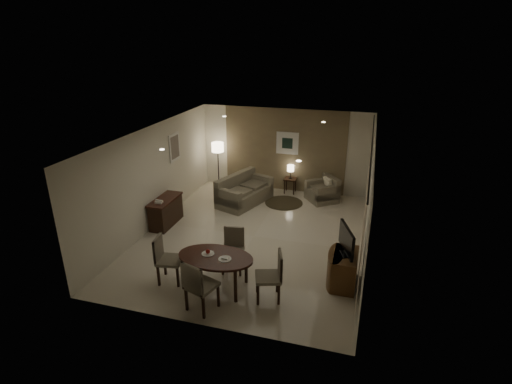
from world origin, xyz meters
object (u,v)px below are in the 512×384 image
(armchair, at_px, (322,189))
(floor_lamp, at_px, (218,166))
(dining_table, at_px, (216,272))
(chair_far, at_px, (233,251))
(tv_cabinet, at_px, (345,269))
(side_table, at_px, (290,185))
(chair_right, at_px, (268,277))
(console_desk, at_px, (166,212))
(chair_near, at_px, (202,285))
(sofa, at_px, (245,190))
(chair_left, at_px, (170,260))

(armchair, distance_m, floor_lamp, 3.53)
(dining_table, xyz_separation_m, chair_far, (0.12, 0.69, 0.12))
(tv_cabinet, distance_m, side_table, 5.20)
(side_table, distance_m, floor_lamp, 2.47)
(floor_lamp, bearing_deg, chair_right, -60.08)
(console_desk, height_order, armchair, armchair)
(chair_near, distance_m, side_table, 6.32)
(chair_far, bearing_deg, dining_table, -109.03)
(chair_near, bearing_deg, dining_table, -72.13)
(dining_table, xyz_separation_m, chair_right, (1.10, -0.06, 0.14))
(tv_cabinet, xyz_separation_m, chair_near, (-2.50, -1.56, 0.18))
(dining_table, height_order, floor_lamp, floor_lamp)
(armchair, distance_m, side_table, 1.17)
(tv_cabinet, bearing_deg, chair_far, -176.10)
(chair_near, relative_size, chair_far, 1.10)
(chair_right, bearing_deg, tv_cabinet, 105.01)
(console_desk, relative_size, chair_right, 1.20)
(armchair, bearing_deg, tv_cabinet, -23.72)
(armchair, height_order, floor_lamp, floor_lamp)
(chair_right, distance_m, floor_lamp, 6.29)
(chair_near, xyz_separation_m, floor_lamp, (-2.03, 6.09, 0.25))
(dining_table, bearing_deg, sofa, 100.20)
(tv_cabinet, bearing_deg, side_table, 114.11)
(chair_far, relative_size, chair_left, 0.94)
(chair_left, bearing_deg, chair_near, -133.37)
(armchair, bearing_deg, chair_right, -41.05)
(dining_table, distance_m, side_table, 5.62)
(chair_right, relative_size, sofa, 0.55)
(chair_near, height_order, chair_far, chair_near)
(tv_cabinet, distance_m, sofa, 4.83)
(side_table, bearing_deg, dining_table, -93.84)
(chair_near, bearing_deg, chair_left, -15.56)
(tv_cabinet, distance_m, armchair, 4.47)
(side_table, bearing_deg, chair_near, -93.44)
(tv_cabinet, xyz_separation_m, dining_table, (-2.50, -0.85, 0.01))
(chair_right, height_order, sofa, chair_right)
(tv_cabinet, distance_m, dining_table, 2.64)
(console_desk, distance_m, chair_left, 2.77)
(console_desk, relative_size, side_table, 2.44)
(tv_cabinet, bearing_deg, chair_near, -148.15)
(chair_near, bearing_deg, floor_lamp, -53.50)
(tv_cabinet, xyz_separation_m, armchair, (-1.03, 4.35, 0.03))
(dining_table, relative_size, side_table, 3.16)
(dining_table, bearing_deg, console_desk, 135.41)
(dining_table, bearing_deg, armchair, 74.25)
(chair_far, relative_size, sofa, 0.52)
(dining_table, distance_m, chair_near, 0.72)
(dining_table, xyz_separation_m, chair_near, (-0.00, -0.70, 0.16))
(chair_left, relative_size, floor_lamp, 0.65)
(dining_table, distance_m, chair_far, 0.71)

